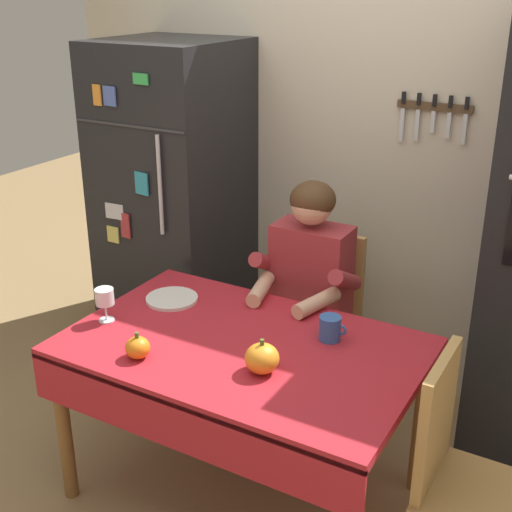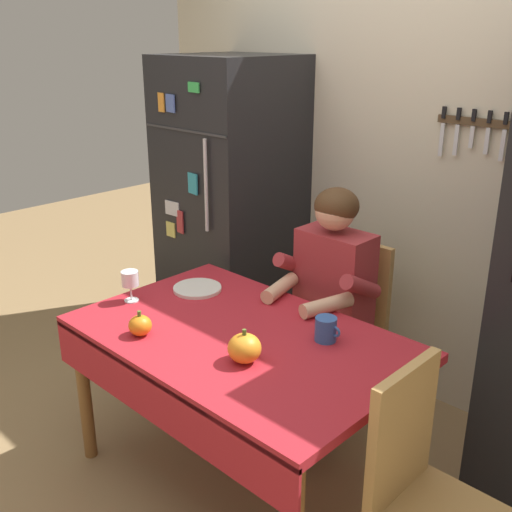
# 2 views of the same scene
# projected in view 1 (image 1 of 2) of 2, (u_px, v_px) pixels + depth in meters

# --- Properties ---
(ground_plane) EXTENTS (10.00, 10.00, 0.00)m
(ground_plane) POSITION_uv_depth(u_px,v_px,m) (232.00, 505.00, 2.91)
(ground_plane) COLOR #93754C
(ground_plane) RESTS_ON ground
(back_wall_assembly) EXTENTS (3.70, 0.13, 2.60)m
(back_wall_assembly) POSITION_uv_depth(u_px,v_px,m) (376.00, 144.00, 3.48)
(back_wall_assembly) COLOR beige
(back_wall_assembly) RESTS_ON ground
(refrigerator) EXTENTS (0.68, 0.71, 1.80)m
(refrigerator) POSITION_uv_depth(u_px,v_px,m) (175.00, 208.00, 3.78)
(refrigerator) COLOR black
(refrigerator) RESTS_ON ground
(dining_table) EXTENTS (1.40, 0.90, 0.74)m
(dining_table) POSITION_uv_depth(u_px,v_px,m) (240.00, 364.00, 2.73)
(dining_table) COLOR brown
(dining_table) RESTS_ON ground
(chair_behind_person) EXTENTS (0.40, 0.40, 0.93)m
(chair_behind_person) POSITION_uv_depth(u_px,v_px,m) (320.00, 316.00, 3.42)
(chair_behind_person) COLOR tan
(chair_behind_person) RESTS_ON ground
(seated_person) EXTENTS (0.47, 0.55, 1.25)m
(seated_person) POSITION_uv_depth(u_px,v_px,m) (305.00, 289.00, 3.18)
(seated_person) COLOR #38384C
(seated_person) RESTS_ON ground
(chair_right_side) EXTENTS (0.40, 0.40, 0.93)m
(chair_right_side) POSITION_uv_depth(u_px,v_px,m) (460.00, 472.00, 2.35)
(chair_right_side) COLOR tan
(chair_right_side) RESTS_ON ground
(coffee_mug) EXTENTS (0.12, 0.09, 0.10)m
(coffee_mug) POSITION_uv_depth(u_px,v_px,m) (330.00, 328.00, 2.72)
(coffee_mug) COLOR #2D569E
(coffee_mug) RESTS_ON dining_table
(wine_glass) EXTENTS (0.08, 0.08, 0.15)m
(wine_glass) POSITION_uv_depth(u_px,v_px,m) (105.00, 298.00, 2.85)
(wine_glass) COLOR white
(wine_glass) RESTS_ON dining_table
(pumpkin_large) EXTENTS (0.10, 0.10, 0.11)m
(pumpkin_large) POSITION_uv_depth(u_px,v_px,m) (138.00, 348.00, 2.59)
(pumpkin_large) COLOR orange
(pumpkin_large) RESTS_ON dining_table
(pumpkin_medium) EXTENTS (0.13, 0.13, 0.14)m
(pumpkin_medium) POSITION_uv_depth(u_px,v_px,m) (262.00, 358.00, 2.50)
(pumpkin_medium) COLOR orange
(pumpkin_medium) RESTS_ON dining_table
(serving_tray) EXTENTS (0.23, 0.23, 0.02)m
(serving_tray) POSITION_uv_depth(u_px,v_px,m) (172.00, 299.00, 3.07)
(serving_tray) COLOR silver
(serving_tray) RESTS_ON dining_table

